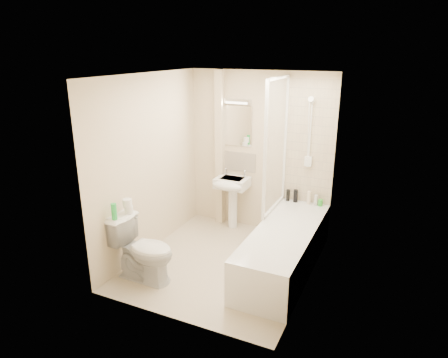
% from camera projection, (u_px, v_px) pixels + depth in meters
% --- Properties ---
extents(floor, '(2.50, 2.50, 0.00)m').
position_uv_depth(floor, '(224.00, 263.00, 5.24)').
color(floor, beige).
rests_on(floor, ground).
extents(wall_back, '(2.20, 0.02, 2.40)m').
position_uv_depth(wall_back, '(259.00, 153.00, 5.95)').
color(wall_back, beige).
rests_on(wall_back, ground).
extents(wall_left, '(0.02, 2.50, 2.40)m').
position_uv_depth(wall_left, '(149.00, 165.00, 5.31)').
color(wall_left, beige).
rests_on(wall_left, ground).
extents(wall_right, '(0.02, 2.50, 2.40)m').
position_uv_depth(wall_right, '(314.00, 189.00, 4.43)').
color(wall_right, beige).
rests_on(wall_right, ground).
extents(ceiling, '(2.20, 2.50, 0.02)m').
position_uv_depth(ceiling, '(224.00, 75.00, 4.50)').
color(ceiling, white).
rests_on(ceiling, wall_back).
extents(tile_back, '(0.70, 0.01, 1.75)m').
position_uv_depth(tile_back, '(310.00, 143.00, 5.57)').
color(tile_back, beige).
rests_on(tile_back, wall_back).
extents(tile_right, '(0.01, 2.10, 1.75)m').
position_uv_depth(tile_right, '(318.00, 165.00, 4.54)').
color(tile_right, beige).
rests_on(tile_right, wall_right).
extents(pipe_boxing, '(0.12, 0.12, 2.40)m').
position_uv_depth(pipe_boxing, '(220.00, 150.00, 6.14)').
color(pipe_boxing, beige).
rests_on(pipe_boxing, ground).
extents(splashback, '(0.60, 0.02, 0.30)m').
position_uv_depth(splashback, '(237.00, 161.00, 6.13)').
color(splashback, beige).
rests_on(splashback, wall_back).
extents(mirror, '(0.46, 0.01, 0.60)m').
position_uv_depth(mirror, '(238.00, 126.00, 5.96)').
color(mirror, white).
rests_on(mirror, wall_back).
extents(strip_light, '(0.42, 0.07, 0.07)m').
position_uv_depth(strip_light, '(237.00, 101.00, 5.82)').
color(strip_light, silver).
rests_on(strip_light, wall_back).
extents(bathtub, '(0.70, 2.10, 0.55)m').
position_uv_depth(bathtub, '(284.00, 248.00, 5.03)').
color(bathtub, white).
rests_on(bathtub, ground).
extents(shower_screen, '(0.04, 0.92, 1.80)m').
position_uv_depth(shower_screen, '(276.00, 146.00, 5.32)').
color(shower_screen, white).
rests_on(shower_screen, bathtub).
extents(shower_fixture, '(0.10, 0.16, 0.99)m').
position_uv_depth(shower_fixture, '(310.00, 135.00, 5.49)').
color(shower_fixture, white).
rests_on(shower_fixture, wall_back).
extents(pedestal_sink, '(0.48, 0.46, 0.93)m').
position_uv_depth(pedestal_sink, '(231.00, 189.00, 6.05)').
color(pedestal_sink, white).
rests_on(pedestal_sink, ground).
extents(bottle_black_a, '(0.05, 0.05, 0.17)m').
position_uv_depth(bottle_black_a, '(288.00, 195.00, 5.85)').
color(bottle_black_a, black).
rests_on(bottle_black_a, bathtub).
extents(bottle_white_a, '(0.06, 0.06, 0.15)m').
position_uv_depth(bottle_white_a, '(295.00, 197.00, 5.80)').
color(bottle_white_a, silver).
rests_on(bottle_white_a, bathtub).
extents(bottle_black_b, '(0.06, 0.06, 0.19)m').
position_uv_depth(bottle_black_b, '(296.00, 196.00, 5.80)').
color(bottle_black_b, black).
rests_on(bottle_black_b, bathtub).
extents(bottle_cream, '(0.05, 0.05, 0.19)m').
position_uv_depth(bottle_cream, '(309.00, 198.00, 5.72)').
color(bottle_cream, '#F7E5BF').
rests_on(bottle_cream, bathtub).
extents(bottle_white_b, '(0.05, 0.05, 0.15)m').
position_uv_depth(bottle_white_b, '(316.00, 200.00, 5.68)').
color(bottle_white_b, silver).
rests_on(bottle_white_b, bathtub).
extents(bottle_green, '(0.06, 0.06, 0.09)m').
position_uv_depth(bottle_green, '(320.00, 203.00, 5.67)').
color(bottle_green, green).
rests_on(bottle_green, bathtub).
extents(toilet, '(0.47, 0.79, 0.79)m').
position_uv_depth(toilet, '(144.00, 249.00, 4.78)').
color(toilet, white).
rests_on(toilet, ground).
extents(toilet_roll_lower, '(0.11, 0.11, 0.09)m').
position_uv_depth(toilet_roll_lower, '(129.00, 209.00, 4.82)').
color(toilet_roll_lower, white).
rests_on(toilet_roll_lower, toilet).
extents(toilet_roll_upper, '(0.11, 0.11, 0.10)m').
position_uv_depth(toilet_roll_upper, '(127.00, 203.00, 4.76)').
color(toilet_roll_upper, white).
rests_on(toilet_roll_upper, toilet_roll_lower).
extents(green_bottle, '(0.06, 0.06, 0.20)m').
position_uv_depth(green_bottle, '(114.00, 212.00, 4.61)').
color(green_bottle, green).
rests_on(green_bottle, toilet).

